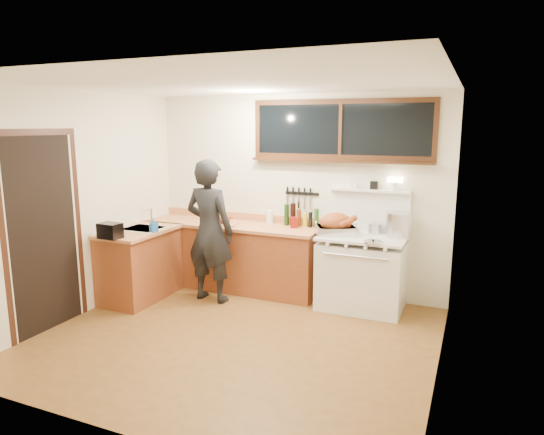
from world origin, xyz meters
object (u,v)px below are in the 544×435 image
at_px(cutting_board, 222,221).
at_px(man, 210,231).
at_px(vintage_stove, 362,270).
at_px(roast_turkey, 336,226).

bearing_deg(cutting_board, man, -84.18).
distance_m(vintage_stove, cutting_board, 1.93).
bearing_deg(vintage_stove, man, -164.82).
distance_m(man, cutting_board, 0.42).
bearing_deg(vintage_stove, roast_turkey, -174.22).
xyz_separation_m(cutting_board, roast_turkey, (1.55, 0.05, 0.05)).
height_order(vintage_stove, cutting_board, vintage_stove).
height_order(vintage_stove, man, man).
relative_size(vintage_stove, man, 0.88).
bearing_deg(roast_turkey, cutting_board, -178.04).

